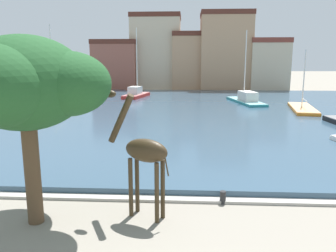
{
  "coord_description": "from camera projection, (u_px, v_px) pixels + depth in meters",
  "views": [
    {
      "loc": [
        0.53,
        -5.22,
        5.6
      ],
      "look_at": [
        -0.44,
        11.79,
        2.2
      ],
      "focal_mm": 36.37,
      "sensor_mm": 36.0,
      "label": 1
    }
  ],
  "objects": [
    {
      "name": "giraffe_statue",
      "position": [
        143.0,
        152.0,
        11.85
      ],
      "size": [
        2.53,
        1.52,
        4.65
      ],
      "color": "#382B19",
      "rests_on": "ground"
    },
    {
      "name": "sailboat_green",
      "position": [
        80.0,
        102.0,
        41.88
      ],
      "size": [
        2.55,
        8.84,
        6.51
      ],
      "color": "#236B42",
      "rests_on": "ground"
    },
    {
      "name": "townhouse_tall_gabled",
      "position": [
        156.0,
        52.0,
        61.76
      ],
      "size": [
        8.84,
        6.82,
        13.33
      ],
      "color": "#C6B293",
      "rests_on": "ground"
    },
    {
      "name": "quay_edge_coping",
      "position": [
        173.0,
        199.0,
        13.61
      ],
      "size": [
        76.06,
        0.5,
        0.12
      ],
      "primitive_type": "cube",
      "color": "#ADA89E",
      "rests_on": "ground"
    },
    {
      "name": "townhouse_corner_house",
      "position": [
        190.0,
        61.0,
        60.92
      ],
      "size": [
        6.09,
        6.95,
        10.12
      ],
      "color": "tan",
      "rests_on": "ground"
    },
    {
      "name": "townhouse_wide_warehouse",
      "position": [
        225.0,
        52.0,
        59.15
      ],
      "size": [
        8.79,
        6.54,
        13.42
      ],
      "color": "tan",
      "rests_on": "ground"
    },
    {
      "name": "sailboat_red",
      "position": [
        137.0,
        95.0,
        47.01
      ],
      "size": [
        3.3,
        7.2,
        9.62
      ],
      "color": "red",
      "rests_on": "ground"
    },
    {
      "name": "sailboat_yellow",
      "position": [
        54.0,
        115.0,
        31.76
      ],
      "size": [
        2.12,
        9.24,
        8.6
      ],
      "color": "gold",
      "rests_on": "ground"
    },
    {
      "name": "sailboat_orange",
      "position": [
        301.0,
        109.0,
        35.82
      ],
      "size": [
        3.54,
        9.4,
        6.47
      ],
      "color": "orange",
      "rests_on": "ground"
    },
    {
      "name": "shade_tree",
      "position": [
        28.0,
        86.0,
        10.98
      ],
      "size": [
        4.8,
        5.52,
        6.35
      ],
      "color": "brown",
      "rests_on": "ground"
    },
    {
      "name": "sailboat_teal",
      "position": [
        244.0,
        100.0,
        41.38
      ],
      "size": [
        3.87,
        9.82,
        8.87
      ],
      "color": "teal",
      "rests_on": "ground"
    },
    {
      "name": "harbor_water",
      "position": [
        182.0,
        111.0,
        35.6
      ],
      "size": [
        76.06,
        44.46,
        0.35
      ],
      "primitive_type": "cube",
      "color": "#334C60",
      "rests_on": "ground"
    },
    {
      "name": "mooring_bollard",
      "position": [
        223.0,
        197.0,
        13.32
      ],
      "size": [
        0.24,
        0.24,
        0.5
      ],
      "primitive_type": "cylinder",
      "color": "#232326",
      "rests_on": "ground"
    },
    {
      "name": "townhouse_end_terrace",
      "position": [
        267.0,
        65.0,
        59.1
      ],
      "size": [
        6.55,
        7.28,
        8.93
      ],
      "color": "#C6B293",
      "rests_on": "ground"
    },
    {
      "name": "townhouse_narrow_midrow",
      "position": [
        116.0,
        65.0,
        60.56
      ],
      "size": [
        7.87,
        5.3,
        8.8
      ],
      "color": "#8E5142",
      "rests_on": "ground"
    }
  ]
}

